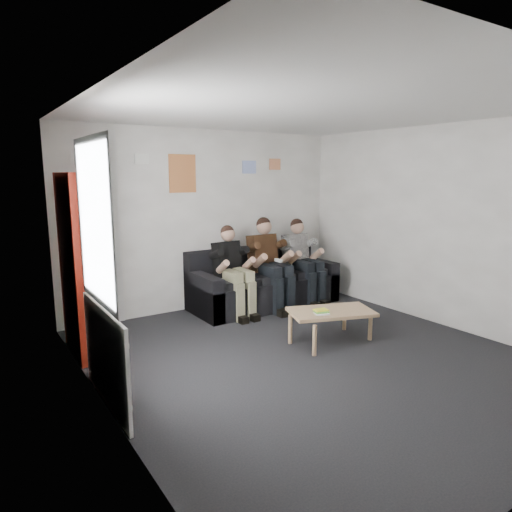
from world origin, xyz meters
The scene contains 14 objects.
room_shell centered at (0.00, 0.00, 1.35)m, with size 5.00×5.00×5.00m.
sofa centered at (0.73, 2.06, 0.32)m, with size 2.31×0.95×0.89m.
bookshelf centered at (-2.07, 1.58, 1.03)m, with size 0.31×0.93×2.06m.
coffee_table centered at (0.52, 0.26, 0.35)m, with size 1.01×0.55×0.40m.
game_cases centered at (0.33, 0.23, 0.42)m, with size 0.20×0.17×0.04m.
person_left centered at (0.08, 1.86, 0.66)m, with size 0.38×0.82×1.31m.
person_middle centered at (0.73, 1.85, 0.69)m, with size 0.42×0.90×1.39m.
person_right centered at (1.37, 1.86, 0.67)m, with size 0.39×0.84×1.34m.
radiator centered at (-2.15, 0.20, 0.35)m, with size 0.10×0.64×0.60m.
window centered at (-2.22, 0.20, 1.03)m, with size 0.05×1.30×2.36m.
poster_large centered at (-0.40, 2.49, 2.05)m, with size 0.42×0.01×0.55m, color gold.
poster_blue centered at (0.75, 2.49, 2.15)m, with size 0.25×0.01×0.20m, color #4674EE.
poster_pink centered at (1.25, 2.49, 2.20)m, with size 0.22×0.01×0.18m, color #C83E71.
poster_sign centered at (-1.00, 2.49, 2.25)m, with size 0.20×0.01×0.14m, color white.
Camera 1 is at (-3.20, -3.72, 2.06)m, focal length 32.00 mm.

